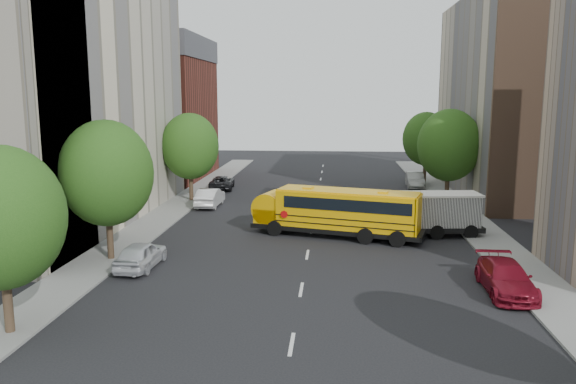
# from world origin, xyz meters

# --- Properties ---
(ground) EXTENTS (120.00, 120.00, 0.00)m
(ground) POSITION_xyz_m (0.00, 0.00, 0.00)
(ground) COLOR black
(ground) RESTS_ON ground
(sidewalk_left) EXTENTS (3.00, 80.00, 0.12)m
(sidewalk_left) POSITION_xyz_m (-11.50, 5.00, 0.06)
(sidewalk_left) COLOR slate
(sidewalk_left) RESTS_ON ground
(sidewalk_right) EXTENTS (3.00, 80.00, 0.12)m
(sidewalk_right) POSITION_xyz_m (11.50, 5.00, 0.06)
(sidewalk_right) COLOR slate
(sidewalk_right) RESTS_ON ground
(lane_markings) EXTENTS (0.15, 64.00, 0.01)m
(lane_markings) POSITION_xyz_m (0.00, 10.00, 0.01)
(lane_markings) COLOR silver
(lane_markings) RESTS_ON ground
(building_left_cream) EXTENTS (10.00, 26.00, 20.00)m
(building_left_cream) POSITION_xyz_m (-18.00, 6.00, 10.00)
(building_left_cream) COLOR beige
(building_left_cream) RESTS_ON ground
(building_left_redbrick) EXTENTS (10.00, 15.00, 13.00)m
(building_left_redbrick) POSITION_xyz_m (-18.00, 28.00, 6.50)
(building_left_redbrick) COLOR maroon
(building_left_redbrick) RESTS_ON ground
(building_right_far) EXTENTS (10.00, 22.00, 18.00)m
(building_right_far) POSITION_xyz_m (18.00, 20.00, 9.00)
(building_right_far) COLOR #B2A48A
(building_right_far) RESTS_ON ground
(building_right_sidewall) EXTENTS (10.10, 0.30, 18.00)m
(building_right_sidewall) POSITION_xyz_m (18.00, 9.00, 9.00)
(building_right_sidewall) COLOR brown
(building_right_sidewall) RESTS_ON ground
(street_tree_0) EXTENTS (4.80, 4.80, 7.41)m
(street_tree_0) POSITION_xyz_m (-11.00, -14.00, 4.64)
(street_tree_0) COLOR #38281C
(street_tree_0) RESTS_ON ground
(street_tree_1) EXTENTS (5.12, 5.12, 7.90)m
(street_tree_1) POSITION_xyz_m (-11.00, -4.00, 4.95)
(street_tree_1) COLOR #38281C
(street_tree_1) RESTS_ON ground
(street_tree_2) EXTENTS (4.99, 4.99, 7.71)m
(street_tree_2) POSITION_xyz_m (-11.00, 14.00, 4.83)
(street_tree_2) COLOR #38281C
(street_tree_2) RESTS_ON ground
(street_tree_4) EXTENTS (5.25, 5.25, 8.10)m
(street_tree_4) POSITION_xyz_m (11.00, 14.00, 5.08)
(street_tree_4) COLOR #38281C
(street_tree_4) RESTS_ON ground
(street_tree_5) EXTENTS (4.86, 4.86, 7.51)m
(street_tree_5) POSITION_xyz_m (11.00, 26.00, 4.70)
(street_tree_5) COLOR #38281C
(street_tree_5) RESTS_ON ground
(school_bus) EXTENTS (11.58, 5.52, 3.19)m
(school_bus) POSITION_xyz_m (1.61, 2.51, 1.78)
(school_bus) COLOR black
(school_bus) RESTS_ON ground
(safari_truck) EXTENTS (6.90, 3.16, 2.86)m
(safari_truck) POSITION_xyz_m (7.92, 3.22, 1.51)
(safari_truck) COLOR black
(safari_truck) RESTS_ON ground
(parked_car_0) EXTENTS (1.89, 4.40, 1.48)m
(parked_car_0) POSITION_xyz_m (-8.80, -5.29, 0.74)
(parked_car_0) COLOR silver
(parked_car_0) RESTS_ON ground
(parked_car_1) EXTENTS (1.68, 4.69, 1.54)m
(parked_car_1) POSITION_xyz_m (-8.85, 11.80, 0.77)
(parked_car_1) COLOR silver
(parked_car_1) RESTS_ON ground
(parked_car_2) EXTENTS (2.62, 4.94, 1.32)m
(parked_car_2) POSITION_xyz_m (-9.60, 20.61, 0.66)
(parked_car_2) COLOR black
(parked_car_2) RESTS_ON ground
(parked_car_3) EXTENTS (2.11, 5.07, 1.46)m
(parked_car_3) POSITION_xyz_m (9.60, -7.61, 0.73)
(parked_car_3) COLOR maroon
(parked_car_3) RESTS_ON ground
(parked_car_5) EXTENTS (1.85, 4.75, 1.54)m
(parked_car_5) POSITION_xyz_m (9.60, 23.00, 0.77)
(parked_car_5) COLOR gray
(parked_car_5) RESTS_ON ground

